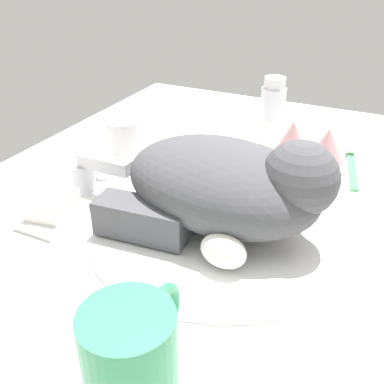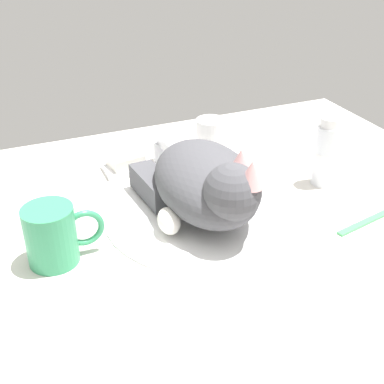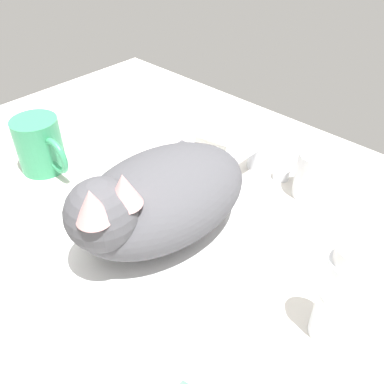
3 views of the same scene
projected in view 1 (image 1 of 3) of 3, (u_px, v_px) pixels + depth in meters
The scene contains 10 objects.
ground_plane at pixel (219, 235), 60.80cm from camera, with size 110.00×82.50×3.00cm, color silver.
sink_basin at pixel (219, 224), 59.87cm from camera, with size 35.61×35.61×0.75cm, color white.
faucet at pixel (89, 176), 66.61cm from camera, with size 12.78×10.32×6.46cm.
cat at pixel (230, 185), 55.97cm from camera, with size 19.63×28.55×14.69cm.
coffee_mug at pixel (132, 356), 35.72cm from camera, with size 12.01×7.68×9.36cm.
rinse_cup at pixel (125, 142), 74.99cm from camera, with size 6.20×6.20×7.81cm.
soap_dish at pixel (54, 215), 61.27cm from camera, with size 9.00×6.40×1.20cm, color white.
soap_bar at pixel (52, 204), 60.39cm from camera, with size 6.59×4.97×2.35cm, color white.
toothpaste_bottle at pixel (271, 119), 77.12cm from camera, with size 4.25×4.25×13.67cm.
toothbrush at pixel (352, 165), 74.93cm from camera, with size 14.78×4.22×1.60cm.
Camera 1 is at (-46.47, -18.41, 33.80)cm, focal length 41.92 mm.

